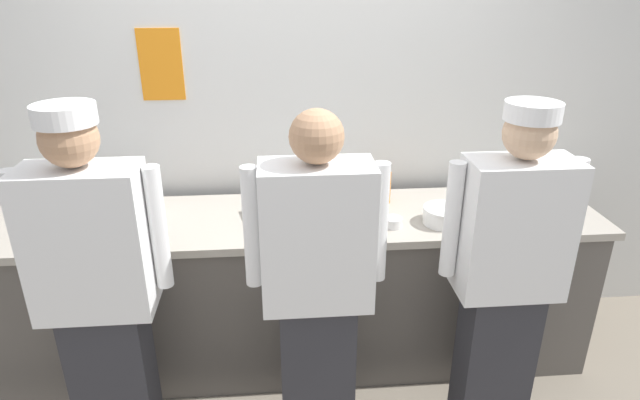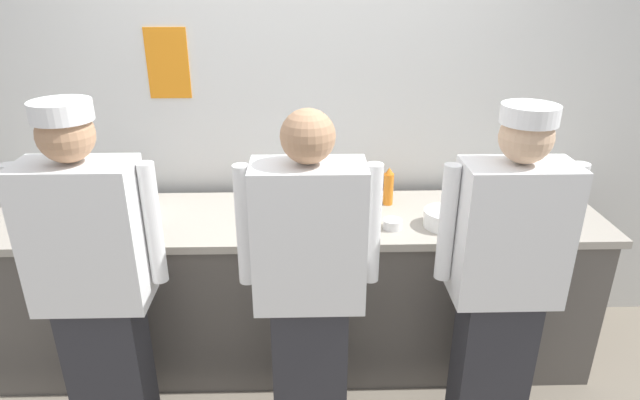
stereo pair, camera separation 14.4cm
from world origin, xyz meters
name	(u,v)px [view 2 (the right image)]	position (x,y,z in m)	size (l,w,h in m)	color
ground_plane	(298,397)	(0.00, 0.00, 0.00)	(9.00, 9.00, 0.00)	slate
wall_back	(296,111)	(0.00, 0.82, 1.34)	(5.05, 0.11, 2.68)	silver
prep_counter	(297,288)	(0.00, 0.35, 0.45)	(3.22, 0.67, 0.89)	#56514C
chef_near_left	(94,282)	(-0.83, -0.25, 0.88)	(0.60, 0.24, 1.64)	#2D2D33
chef_center	(309,286)	(0.06, -0.26, 0.85)	(0.59, 0.24, 1.61)	#2D2D33
chef_far_right	(504,278)	(0.90, -0.24, 0.86)	(0.59, 0.24, 1.61)	#2D2D33
plate_stack_front	(360,212)	(0.33, 0.33, 0.92)	(0.20, 0.20, 0.06)	white
plate_stack_rear	(445,218)	(0.75, 0.21, 0.93)	(0.22, 0.22, 0.08)	white
mixing_bowl_steel	(119,205)	(-0.92, 0.37, 0.96)	(0.38, 0.38, 0.13)	#B7BABF
sheet_tray	(290,215)	(-0.03, 0.34, 0.90)	(0.45, 0.30, 0.02)	#B7BABF
squeeze_bottle_primary	(388,187)	(0.50, 0.50, 0.99)	(0.05, 0.05, 0.21)	orange
squeeze_bottle_secondary	(143,216)	(-0.74, 0.18, 0.98)	(0.05, 0.05, 0.18)	red
ramekin_red_sauce	(392,224)	(0.48, 0.19, 0.92)	(0.10, 0.10, 0.05)	white
ramekin_green_sauce	(43,229)	(-1.23, 0.18, 0.92)	(0.11, 0.11, 0.04)	white
deli_cup	(491,217)	(0.98, 0.21, 0.94)	(0.09, 0.09, 0.09)	white
chefs_knife	(528,204)	(1.28, 0.47, 0.90)	(0.27, 0.03, 0.02)	#B7BABF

